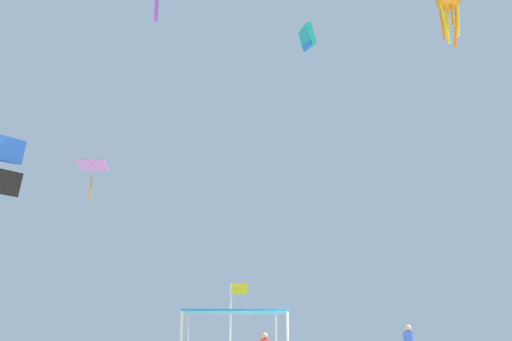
{
  "coord_description": "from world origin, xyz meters",
  "views": [
    {
      "loc": [
        -2.58,
        -14.58,
        1.64
      ],
      "look_at": [
        -0.7,
        15.63,
        9.81
      ],
      "focal_mm": 41.76,
      "sensor_mm": 36.0,
      "label": 1
    }
  ],
  "objects_px": {
    "kite_parafoil_teal": "(307,38)",
    "kite_box_blue": "(3,165)",
    "banner_flag": "(233,321)",
    "canopy_tent": "(233,315)",
    "kite_diamond_pink": "(92,167)",
    "kite_octopus_orange": "(449,4)"
  },
  "relations": [
    {
      "from": "kite_parafoil_teal",
      "to": "kite_box_blue",
      "type": "bearing_deg",
      "value": -53.14
    },
    {
      "from": "canopy_tent",
      "to": "kite_diamond_pink",
      "type": "distance_m",
      "value": 28.9
    },
    {
      "from": "banner_flag",
      "to": "kite_parafoil_teal",
      "type": "bearing_deg",
      "value": 71.41
    },
    {
      "from": "kite_box_blue",
      "to": "kite_parafoil_teal",
      "type": "distance_m",
      "value": 21.67
    },
    {
      "from": "banner_flag",
      "to": "kite_octopus_orange",
      "type": "relative_size",
      "value": 0.79
    },
    {
      "from": "banner_flag",
      "to": "kite_diamond_pink",
      "type": "bearing_deg",
      "value": 113.71
    },
    {
      "from": "canopy_tent",
      "to": "banner_flag",
      "type": "distance_m",
      "value": 2.49
    },
    {
      "from": "kite_box_blue",
      "to": "kite_octopus_orange",
      "type": "xyz_separation_m",
      "value": [
        24.77,
        11.39,
        15.29
      ]
    },
    {
      "from": "kite_diamond_pink",
      "to": "kite_octopus_orange",
      "type": "xyz_separation_m",
      "value": [
        25.0,
        -6.48,
        10.44
      ]
    },
    {
      "from": "canopy_tent",
      "to": "kite_octopus_orange",
      "type": "relative_size",
      "value": 0.83
    },
    {
      "from": "banner_flag",
      "to": "kite_box_blue",
      "type": "bearing_deg",
      "value": 154.94
    },
    {
      "from": "canopy_tent",
      "to": "kite_diamond_pink",
      "type": "height_order",
      "value": "kite_diamond_pink"
    },
    {
      "from": "canopy_tent",
      "to": "kite_parafoil_teal",
      "type": "height_order",
      "value": "kite_parafoil_teal"
    },
    {
      "from": "kite_diamond_pink",
      "to": "canopy_tent",
      "type": "bearing_deg",
      "value": 112.57
    },
    {
      "from": "canopy_tent",
      "to": "kite_parafoil_teal",
      "type": "xyz_separation_m",
      "value": [
        5.13,
        17.59,
        18.15
      ]
    },
    {
      "from": "canopy_tent",
      "to": "kite_diamond_pink",
      "type": "relative_size",
      "value": 1.12
    },
    {
      "from": "canopy_tent",
      "to": "kite_parafoil_teal",
      "type": "distance_m",
      "value": 25.79
    },
    {
      "from": "kite_box_blue",
      "to": "kite_parafoil_teal",
      "type": "bearing_deg",
      "value": 167.4
    },
    {
      "from": "banner_flag",
      "to": "kite_diamond_pink",
      "type": "distance_m",
      "value": 26.88
    },
    {
      "from": "banner_flag",
      "to": "kite_diamond_pink",
      "type": "height_order",
      "value": "kite_diamond_pink"
    },
    {
      "from": "kite_box_blue",
      "to": "kite_diamond_pink",
      "type": "relative_size",
      "value": 0.89
    },
    {
      "from": "kite_parafoil_teal",
      "to": "kite_diamond_pink",
      "type": "distance_m",
      "value": 18.0
    }
  ]
}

